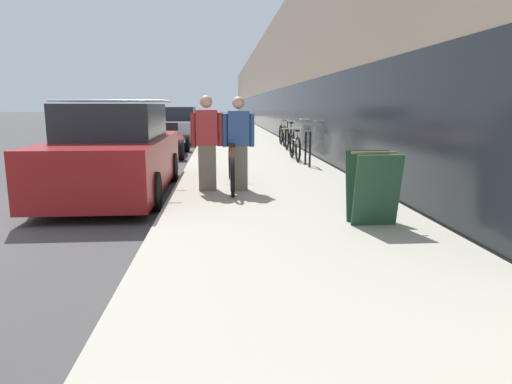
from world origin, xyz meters
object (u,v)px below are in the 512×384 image
Objects in this scene: tandem_bicycle at (231,167)px; vintage_roadster_curbside at (158,142)px; person_bystander at (207,143)px; person_rider at (239,144)px; cruiser_bike_farthest at (283,135)px; sandwich_board_sign at (372,188)px; cruiser_bike_nearest at (295,147)px; parked_sedan_far at (177,126)px; cruiser_bike_middle at (289,139)px; bike_rack_hoop at (308,145)px; parked_sedan_curbside at (116,154)px.

vintage_roadster_curbside is (-2.17, 6.64, -0.06)m from tandem_bicycle.
person_bystander is 7.16m from vintage_roadster_curbside.
cruiser_bike_farthest is at bearing 77.46° from person_rider.
person_bystander is 1.79× the size of sandwich_board_sign.
person_rider is at bearing -111.16° from cruiser_bike_nearest.
cruiser_bike_middle is at bearing -54.97° from parked_sedan_far.
cruiser_bike_middle is at bearing 74.22° from person_rider.
cruiser_bike_middle reaches higher than cruiser_bike_nearest.
cruiser_bike_nearest is at bearing 94.87° from bike_rack_hoop.
cruiser_bike_farthest is 0.39× the size of parked_sedan_far.
cruiser_bike_farthest is 0.39× the size of vintage_roadster_curbside.
sandwich_board_sign is (-0.41, -11.19, 0.06)m from cruiser_bike_farthest.
parked_sedan_far is at bearing 97.65° from person_bystander.
bike_rack_hoop is 0.94× the size of sandwich_board_sign.
cruiser_bike_nearest is (1.68, 4.35, -0.45)m from person_rider.
bike_rack_hoop reaches higher than cruiser_bike_nearest.
vintage_roadster_curbside reaches higher than bike_rack_hoop.
cruiser_bike_nearest is (2.22, 4.31, -0.45)m from person_bystander.
tandem_bicycle is 0.68m from person_bystander.
sandwich_board_sign is 0.21× the size of vintage_roadster_curbside.
person_bystander is at bearing -75.78° from vintage_roadster_curbside.
vintage_roadster_curbside is at bearing -156.48° from cruiser_bike_farthest.
cruiser_bike_farthest is 1.89× the size of sandwich_board_sign.
bike_rack_hoop is 5.48m from sandwich_board_sign.
sandwich_board_sign reaches higher than tandem_bicycle.
vintage_roadster_curbside reaches higher than cruiser_bike_nearest.
cruiser_bike_farthest is 9.24m from parked_sedan_curbside.
bike_rack_hoop is 10.20m from parked_sedan_far.
person_rider is 0.35× the size of parked_sedan_curbside.
cruiser_bike_middle is (0.19, 2.30, 0.04)m from cruiser_bike_nearest.
person_bystander is at bearing -105.88° from cruiser_bike_farthest.
cruiser_bike_middle is 2.00× the size of sandwich_board_sign.
cruiser_bike_middle is at bearing 85.16° from cruiser_bike_nearest.
parked_sedan_curbside is (-3.86, -3.80, 0.23)m from cruiser_bike_nearest.
parked_sedan_far is (-3.76, 14.85, 0.10)m from sandwich_board_sign.
vintage_roadster_curbside is (-4.25, -1.85, -0.09)m from cruiser_bike_farthest.
sandwich_board_sign is (1.55, -2.39, -0.35)m from person_rider.
tandem_bicycle is at bearing -124.71° from bike_rack_hoop.
tandem_bicycle is at bearing -114.15° from cruiser_bike_nearest.
person_bystander is 12.54m from parked_sedan_far.
sandwich_board_sign is at bearing -92.09° from cruiser_bike_farthest.
cruiser_bike_middle is 2.16m from cruiser_bike_farthest.
person_bystander reaches higher than person_rider.
cruiser_bike_farthest is at bearing 76.22° from tandem_bicycle.
tandem_bicycle is at bearing -6.33° from parked_sedan_curbside.
parked_sedan_far is at bearing 115.59° from cruiser_bike_nearest.
cruiser_bike_middle reaches higher than vintage_roadster_curbside.
cruiser_bike_nearest is at bearing -94.84° from cruiser_bike_middle.
cruiser_bike_nearest is at bearing -93.54° from cruiser_bike_farthest.
parked_sedan_curbside is (-3.73, 2.94, 0.14)m from sandwich_board_sign.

